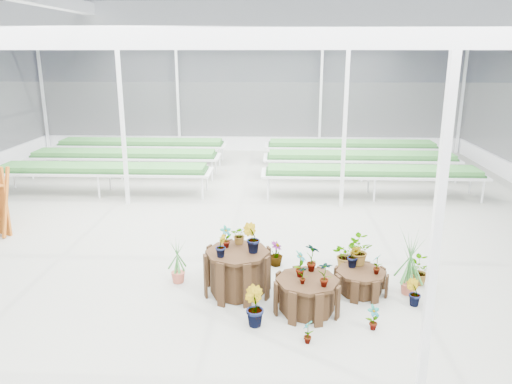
{
  "coord_description": "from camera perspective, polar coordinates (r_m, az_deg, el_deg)",
  "views": [
    {
      "loc": [
        1.2,
        -9.34,
        4.2
      ],
      "look_at": [
        0.76,
        0.81,
        1.3
      ],
      "focal_mm": 35.0,
      "sensor_mm": 36.0,
      "label": 1
    }
  ],
  "objects": [
    {
      "name": "steel_frame",
      "position": [
        9.62,
        -4.78,
        4.17
      ],
      "size": [
        18.0,
        24.0,
        4.5
      ],
      "primitive_type": null,
      "color": "silver",
      "rests_on": "ground"
    },
    {
      "name": "plinth_tall",
      "position": [
        8.98,
        -2.11,
        -9.11
      ],
      "size": [
        1.55,
        1.55,
        0.8
      ],
      "primitive_type": "cylinder",
      "rotation": [
        0.0,
        0.0,
        -0.43
      ],
      "color": "#311E0F",
      "rests_on": "ground"
    },
    {
      "name": "nursery_benches",
      "position": [
        17.01,
        -1.66,
        3.08
      ],
      "size": [
        16.0,
        7.0,
        0.84
      ],
      "primitive_type": null,
      "color": "silver",
      "rests_on": "ground"
    },
    {
      "name": "plinth_low",
      "position": [
        9.26,
        11.87,
        -9.99
      ],
      "size": [
        1.19,
        1.19,
        0.41
      ],
      "primitive_type": "cylinder",
      "rotation": [
        0.0,
        0.0,
        -0.37
      ],
      "color": "#311E0F",
      "rests_on": "ground"
    },
    {
      "name": "ground_plane",
      "position": [
        10.31,
        -4.49,
        -8.17
      ],
      "size": [
        24.0,
        24.0,
        0.0
      ],
      "primitive_type": "plane",
      "color": "gray",
      "rests_on": "ground"
    },
    {
      "name": "nursery_plants",
      "position": [
        9.18,
        6.38,
        -7.92
      ],
      "size": [
        4.95,
        3.13,
        1.32
      ],
      "color": "#336E31",
      "rests_on": "ground"
    },
    {
      "name": "plinth_mid",
      "position": [
        8.49,
        5.85,
        -11.62
      ],
      "size": [
        1.35,
        1.35,
        0.57
      ],
      "primitive_type": "cylinder",
      "rotation": [
        0.0,
        0.0,
        0.3
      ],
      "color": "#311E0F",
      "rests_on": "ground"
    },
    {
      "name": "greenhouse_shell",
      "position": [
        9.62,
        -4.78,
        4.17
      ],
      "size": [
        18.0,
        24.0,
        4.5
      ],
      "primitive_type": null,
      "color": "white",
      "rests_on": "ground"
    }
  ]
}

